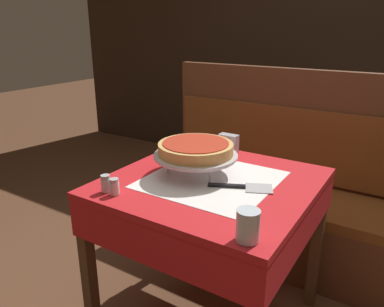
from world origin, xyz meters
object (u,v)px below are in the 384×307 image
dining_table_rear (343,127)px  booth_bench (275,203)px  pizza_server (243,187)px  deep_dish_pizza (196,148)px  dining_table_front (211,203)px  water_glass_near (248,225)px  pepper_shaker (114,187)px  condiment_caddy (334,105)px  napkin_holder (228,143)px  pizza_pan_stand (196,156)px  salt_shaker (106,184)px

dining_table_rear → booth_bench: booth_bench is taller
pizza_server → deep_dish_pizza: bearing=174.1°
booth_bench → deep_dish_pizza: 0.94m
dining_table_rear → dining_table_front: bearing=-97.3°
water_glass_near → pepper_shaker: size_ratio=1.57×
dining_table_front → condiment_caddy: condiment_caddy is taller
booth_bench → napkin_holder: (-0.14, -0.40, 0.48)m
dining_table_front → pizza_server: size_ratio=3.23×
dining_table_front → deep_dish_pizza: 0.25m
deep_dish_pizza → condiment_caddy: bearing=82.6°
dining_table_rear → pepper_shaker: 2.08m
water_glass_near → pepper_shaker: (-0.58, 0.03, -0.02)m
booth_bench → pepper_shaker: 1.23m
dining_table_front → water_glass_near: size_ratio=8.24×
pizza_pan_stand → condiment_caddy: 1.69m
booth_bench → deep_dish_pizza: size_ratio=4.87×
booth_bench → salt_shaker: 1.24m
pepper_shaker → dining_table_rear: bearing=77.1°
booth_bench → dining_table_front: bearing=-92.3°
water_glass_near → dining_table_rear: bearing=93.1°
pizza_pan_stand → pepper_shaker: size_ratio=5.66×
booth_bench → water_glass_near: bearing=-75.3°
napkin_holder → water_glass_near: bearing=-59.0°
pepper_shaker → booth_bench: bearing=75.8°
dining_table_rear → pizza_pan_stand: bearing=-100.4°
condiment_caddy → dining_table_front: bearing=-94.3°
dining_table_rear → napkin_holder: size_ratio=7.58×
pepper_shaker → pizza_server: bearing=38.9°
pepper_shaker → dining_table_front: bearing=53.3°
napkin_holder → pepper_shaker: bearing=-100.7°
dining_table_rear → booth_bench: (-0.18, -0.92, -0.31)m
deep_dish_pizza → dining_table_rear: bearing=79.6°
water_glass_near → condiment_caddy: size_ratio=0.59×
pizza_pan_stand → pizza_server: bearing=-5.9°
dining_table_rear → napkin_holder: (-0.33, -1.31, 0.17)m
pizza_server → condiment_caddy: (-0.03, 1.70, 0.04)m
pizza_pan_stand → salt_shaker: 0.41m
pizza_server → napkin_holder: size_ratio=2.61×
salt_shaker → napkin_holder: (0.18, 0.71, 0.01)m
dining_table_front → deep_dish_pizza: deep_dish_pizza is taller
salt_shaker → pizza_server: bearing=35.9°
dining_table_rear → salt_shaker: salt_shaker is taller
water_glass_near → condiment_caddy: bearing=95.6°
salt_shaker → condiment_caddy: (0.42, 2.02, 0.01)m
pizza_pan_stand → salt_shaker: pizza_pan_stand is taller
booth_bench → pizza_server: size_ratio=6.12×
dining_table_front → salt_shaker: 0.47m
pizza_pan_stand → booth_bench: bearing=80.8°
dining_table_rear → booth_bench: size_ratio=0.48×
dining_table_rear → pizza_pan_stand: size_ratio=2.06×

